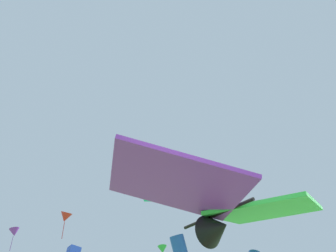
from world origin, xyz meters
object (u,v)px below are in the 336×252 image
distant_kite_red_far_center (65,217)px  distant_kite_black_overhead_distant (177,157)px  distant_kite_teal_high_left (148,198)px  distant_kite_purple_mid_left (14,232)px  distant_kite_green_mid_right (162,250)px  held_stunt_kite (223,205)px

distant_kite_red_far_center → distant_kite_black_overhead_distant: distant_kite_black_overhead_distant is taller
distant_kite_red_far_center → distant_kite_teal_high_left: 14.88m
distant_kite_purple_mid_left → distant_kite_green_mid_right: bearing=4.9°
held_stunt_kite → distant_kite_black_overhead_distant: bearing=69.1°
held_stunt_kite → distant_kite_green_mid_right: (8.79, 26.51, 6.91)m
distant_kite_red_far_center → distant_kite_teal_high_left: distant_kite_red_far_center is taller
held_stunt_kite → distant_kite_green_mid_right: size_ratio=1.05×
distant_kite_purple_mid_left → distant_kite_teal_high_left: distant_kite_teal_high_left is taller
distant_kite_red_far_center → distant_kite_black_overhead_distant: (6.39, -13.35, 0.87)m
held_stunt_kite → distant_kite_black_overhead_distant: (7.18, 18.77, 11.48)m
distant_kite_purple_mid_left → distant_kite_green_mid_right: size_ratio=0.95×
distant_kite_black_overhead_distant → distant_kite_green_mid_right: distant_kite_black_overhead_distant is taller
held_stunt_kite → distant_kite_teal_high_left: size_ratio=2.26×
distant_kite_red_far_center → distant_kite_green_mid_right: bearing=-35.1°
distant_kite_teal_high_left → distant_kite_purple_mid_left: bearing=136.7°
distant_kite_purple_mid_left → distant_kite_red_far_center: bearing=60.4°
distant_kite_purple_mid_left → distant_kite_green_mid_right: (11.76, 1.02, 0.07)m
distant_kite_purple_mid_left → held_stunt_kite: bearing=-83.3°
distant_kite_purple_mid_left → distant_kite_red_far_center: 8.50m
distant_kite_red_far_center → distant_kite_teal_high_left: size_ratio=3.29×
held_stunt_kite → distant_kite_purple_mid_left: bearing=96.7°
held_stunt_kite → distant_kite_red_far_center: size_ratio=0.69×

